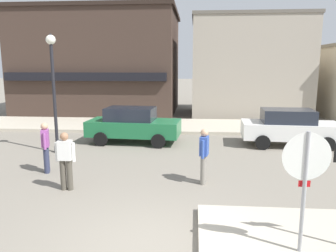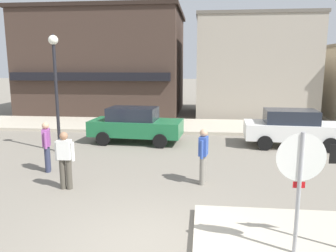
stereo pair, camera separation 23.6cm
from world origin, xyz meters
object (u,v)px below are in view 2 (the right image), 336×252
pedestrian_crossing_near (47,145)px  pedestrian_kerb_side (65,159)px  parked_car_nearest (136,124)px  stop_sign (300,178)px  pedestrian_crossing_far (203,155)px  lamp_post (55,76)px  parked_car_second (293,128)px

pedestrian_crossing_near → pedestrian_kerb_side: size_ratio=1.00×
pedestrian_crossing_near → pedestrian_kerb_side: (1.21, -1.40, 0.00)m
parked_car_nearest → pedestrian_kerb_side: 5.77m
stop_sign → parked_car_nearest: bearing=118.1°
parked_car_nearest → pedestrian_crossing_far: size_ratio=2.55×
pedestrian_crossing_near → pedestrian_crossing_far: bearing=-6.9°
parked_car_nearest → stop_sign: bearing=-61.9°
pedestrian_crossing_near → pedestrian_crossing_far: same height
lamp_post → pedestrian_kerb_side: lamp_post is taller
parked_car_nearest → pedestrian_crossing_near: bearing=-114.7°
lamp_post → parked_car_nearest: 3.93m
parked_car_nearest → parked_car_second: bearing=-0.4°
parked_car_nearest → pedestrian_crossing_far: (2.98, -4.91, 0.06)m
stop_sign → pedestrian_kerb_side: bearing=152.0°
parked_car_second → pedestrian_crossing_far: pedestrian_crossing_far is taller
stop_sign → parked_car_nearest: 9.73m
stop_sign → pedestrian_crossing_near: stop_sign is taller
stop_sign → pedestrian_crossing_far: stop_sign is taller
parked_car_nearest → pedestrian_crossing_near: 4.75m
lamp_post → parked_car_second: (9.37, 1.87, -2.15)m
lamp_post → pedestrian_crossing_far: bearing=-27.9°
parked_car_nearest → lamp_post: bearing=-144.3°
stop_sign → lamp_post: bearing=137.5°
lamp_post → parked_car_second: 9.80m
lamp_post → parked_car_nearest: lamp_post is taller
parked_car_nearest → pedestrian_kerb_side: (-0.78, -5.72, 0.06)m
parked_car_second → pedestrian_crossing_far: 6.13m
parked_car_nearest → pedestrian_kerb_side: pedestrian_kerb_side is taller
pedestrian_kerb_side → stop_sign: bearing=-28.0°
pedestrian_crossing_far → parked_car_nearest: bearing=121.2°
stop_sign → pedestrian_crossing_far: bearing=113.6°
parked_car_nearest → parked_car_second: 6.71m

